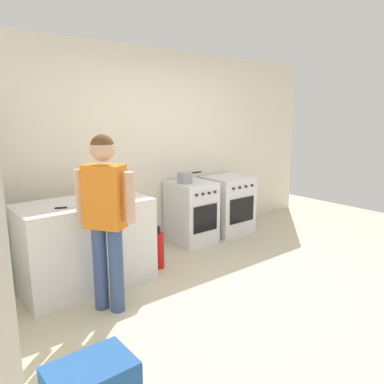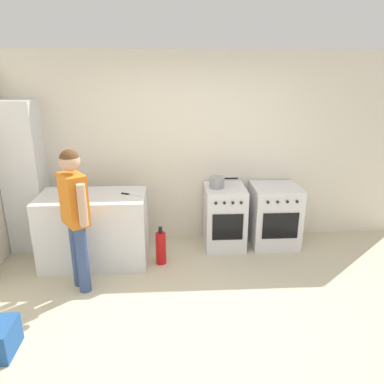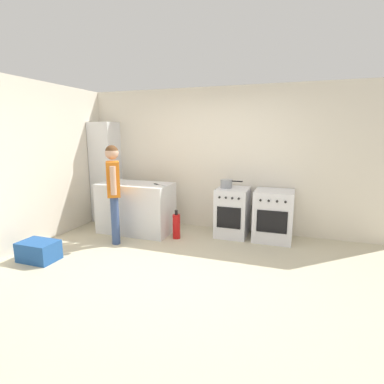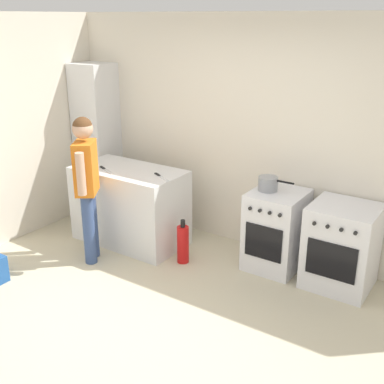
{
  "view_description": "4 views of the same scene",
  "coord_description": "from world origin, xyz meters",
  "px_view_note": "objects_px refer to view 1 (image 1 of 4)",
  "views": [
    {
      "loc": [
        -2.79,
        -2.34,
        1.78
      ],
      "look_at": [
        -0.28,
        0.77,
        0.93
      ],
      "focal_mm": 35.0,
      "sensor_mm": 36.0,
      "label": 1
    },
    {
      "loc": [
        -0.36,
        -3.16,
        2.4
      ],
      "look_at": [
        -0.14,
        0.91,
        1.02
      ],
      "focal_mm": 35.0,
      "sensor_mm": 36.0,
      "label": 2
    },
    {
      "loc": [
        1.36,
        -3.46,
        1.78
      ],
      "look_at": [
        -0.19,
        0.97,
        0.86
      ],
      "focal_mm": 28.0,
      "sensor_mm": 36.0,
      "label": 3
    },
    {
      "loc": [
        2.19,
        -2.77,
        2.55
      ],
      "look_at": [
        -0.21,
        0.81,
        0.97
      ],
      "focal_mm": 45.0,
      "sensor_mm": 36.0,
      "label": 4
    }
  ],
  "objects_px": {
    "fire_extinguisher": "(159,250)",
    "oven_left": "(191,212)",
    "person": "(105,209)",
    "knife_carving": "(72,207)",
    "knife_chef": "(127,195)",
    "oven_right": "(227,204)",
    "pot": "(185,178)"
  },
  "relations": [
    {
      "from": "knife_carving",
      "to": "person",
      "type": "relative_size",
      "value": 0.2
    },
    {
      "from": "oven_left",
      "to": "fire_extinguisher",
      "type": "xyz_separation_m",
      "value": [
        -0.87,
        -0.48,
        -0.21
      ]
    },
    {
      "from": "oven_left",
      "to": "person",
      "type": "xyz_separation_m",
      "value": [
        -1.75,
        -0.98,
        0.52
      ]
    },
    {
      "from": "oven_right",
      "to": "knife_chef",
      "type": "relative_size",
      "value": 2.92
    },
    {
      "from": "person",
      "to": "fire_extinguisher",
      "type": "xyz_separation_m",
      "value": [
        0.88,
        0.5,
        -0.73
      ]
    },
    {
      "from": "oven_left",
      "to": "pot",
      "type": "relative_size",
      "value": 2.22
    },
    {
      "from": "knife_chef",
      "to": "knife_carving",
      "type": "height_order",
      "value": "same"
    },
    {
      "from": "oven_right",
      "to": "pot",
      "type": "height_order",
      "value": "pot"
    },
    {
      "from": "oven_left",
      "to": "person",
      "type": "relative_size",
      "value": 0.53
    },
    {
      "from": "fire_extinguisher",
      "to": "knife_chef",
      "type": "bearing_deg",
      "value": 167.04
    },
    {
      "from": "knife_carving",
      "to": "fire_extinguisher",
      "type": "xyz_separation_m",
      "value": [
        1.02,
        0.07,
        -0.69
      ]
    },
    {
      "from": "pot",
      "to": "person",
      "type": "distance_m",
      "value": 1.9
    },
    {
      "from": "oven_left",
      "to": "knife_carving",
      "type": "relative_size",
      "value": 2.69
    },
    {
      "from": "knife_chef",
      "to": "fire_extinguisher",
      "type": "distance_m",
      "value": 0.77
    },
    {
      "from": "knife_carving",
      "to": "fire_extinguisher",
      "type": "height_order",
      "value": "knife_carving"
    },
    {
      "from": "oven_right",
      "to": "knife_chef",
      "type": "xyz_separation_m",
      "value": [
        -1.91,
        -0.4,
        0.48
      ]
    },
    {
      "from": "knife_chef",
      "to": "fire_extinguisher",
      "type": "bearing_deg",
      "value": -12.96
    },
    {
      "from": "oven_left",
      "to": "pot",
      "type": "distance_m",
      "value": 0.51
    },
    {
      "from": "pot",
      "to": "fire_extinguisher",
      "type": "height_order",
      "value": "pot"
    },
    {
      "from": "oven_right",
      "to": "knife_chef",
      "type": "bearing_deg",
      "value": -168.21
    },
    {
      "from": "pot",
      "to": "oven_right",
      "type": "bearing_deg",
      "value": 0.81
    },
    {
      "from": "oven_right",
      "to": "knife_carving",
      "type": "relative_size",
      "value": 2.69
    },
    {
      "from": "fire_extinguisher",
      "to": "oven_left",
      "type": "bearing_deg",
      "value": 28.78
    },
    {
      "from": "pot",
      "to": "knife_chef",
      "type": "distance_m",
      "value": 1.16
    },
    {
      "from": "knife_chef",
      "to": "person",
      "type": "distance_m",
      "value": 0.79
    },
    {
      "from": "oven_right",
      "to": "fire_extinguisher",
      "type": "bearing_deg",
      "value": -163.04
    },
    {
      "from": "oven_left",
      "to": "knife_chef",
      "type": "xyz_separation_m",
      "value": [
        -1.21,
        -0.4,
        0.48
      ]
    },
    {
      "from": "oven_left",
      "to": "person",
      "type": "bearing_deg",
      "value": -150.71
    },
    {
      "from": "fire_extinguisher",
      "to": "knife_carving",
      "type": "bearing_deg",
      "value": -176.03
    },
    {
      "from": "knife_chef",
      "to": "fire_extinguisher",
      "type": "relative_size",
      "value": 0.58
    },
    {
      "from": "knife_carving",
      "to": "oven_right",
      "type": "bearing_deg",
      "value": 11.99
    },
    {
      "from": "oven_left",
      "to": "fire_extinguisher",
      "type": "distance_m",
      "value": 1.01
    }
  ]
}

